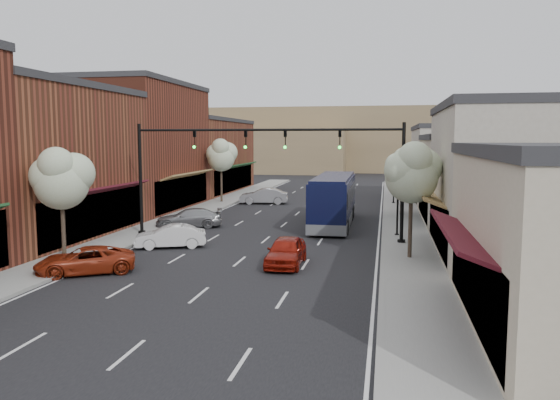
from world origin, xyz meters
The scene contains 27 objects.
ground centered at (0.00, 0.00, 0.00)m, with size 160.00×160.00×0.00m, color black.
sidewalk_left centered at (-8.40, 18.50, 0.07)m, with size 2.80×73.00×0.15m, color gray.
sidewalk_right centered at (8.40, 18.50, 0.07)m, with size 2.80×73.00×0.15m, color gray.
curb_left centered at (-7.00, 18.50, 0.07)m, with size 0.25×73.00×0.17m, color gray.
curb_right centered at (7.00, 18.50, 0.07)m, with size 0.25×73.00×0.17m, color gray.
bldg_left_midnear centered at (-14.23, 6.00, 4.66)m, with size 10.14×14.10×9.40m.
bldg_left_midfar centered at (-14.24, 20.00, 5.40)m, with size 10.14×14.10×10.90m.
bldg_left_far centered at (-14.22, 36.00, 4.16)m, with size 10.14×18.10×8.40m.
bldg_right_midnear centered at (13.72, 6.00, 3.91)m, with size 9.14×12.10×7.90m.
bldg_right_midfar centered at (13.70, 18.00, 3.17)m, with size 9.14×12.10×6.40m.
bldg_right_far centered at (13.71, 32.00, 3.66)m, with size 9.14×16.10×7.40m.
hill_far centered at (0.00, 90.00, 6.00)m, with size 120.00×30.00×12.00m, color #7A6647.
hill_near centered at (-25.00, 78.00, 4.00)m, with size 50.00×20.00×8.00m, color #7A6647.
signal_mast_right centered at (5.62, 8.00, 4.62)m, with size 8.22×0.46×7.00m.
signal_mast_left centered at (-5.62, 8.00, 4.62)m, with size 8.22×0.46×7.00m.
tree_right_near centered at (8.35, 3.94, 4.45)m, with size 2.85×2.65×5.95m.
tree_right_far centered at (8.35, 19.94, 3.99)m, with size 2.85×2.65×5.43m.
tree_left_near centered at (-8.25, -0.06, 4.22)m, with size 2.85×2.65×5.69m.
tree_left_far centered at (-8.25, 25.94, 4.60)m, with size 2.85×2.65×6.13m.
lamp_post_near centered at (7.80, 10.50, 3.01)m, with size 0.44×0.44×4.44m.
lamp_post_far centered at (7.80, 28.00, 3.01)m, with size 0.44×0.44×4.44m.
coach_bus centered at (3.46, 14.70, 1.82)m, with size 2.65×11.44×3.49m.
red_hatchback centered at (2.42, 1.62, 0.69)m, with size 1.64×4.07×1.39m, color maroon.
parked_car_a centered at (-6.20, -1.67, 0.60)m, with size 2.00×4.34×1.21m, color maroon.
parked_car_b centered at (-4.72, 4.65, 0.64)m, with size 1.36×3.91×1.29m, color silver.
parked_car_c centered at (-6.20, 11.58, 0.66)m, with size 1.84×4.52×1.31m, color gray.
parked_car_e centered at (-4.20, 26.07, 0.75)m, with size 1.58×4.53×1.49m, color #A5A6AB.
Camera 1 is at (7.04, -23.68, 6.02)m, focal length 35.00 mm.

